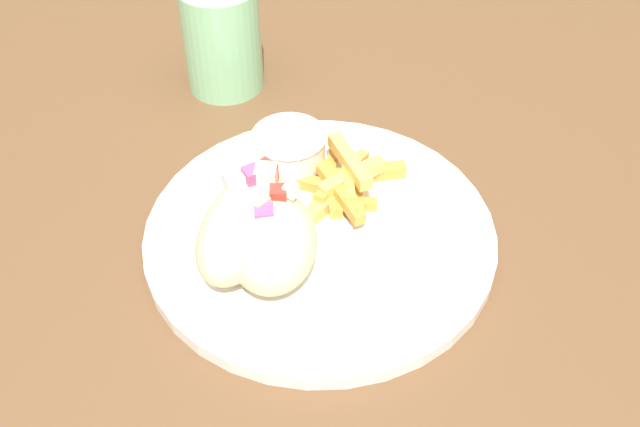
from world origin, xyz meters
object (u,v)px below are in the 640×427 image
object	(u,v)px
sauce_ramekin	(289,148)
water_glass	(222,43)
plate	(320,233)
pita_sandwich_near	(272,241)
pita_sandwich_far	(245,224)
fries_pile	(341,184)

from	to	relation	value
sauce_ramekin	water_glass	size ratio (longest dim) A/B	0.61
plate	pita_sandwich_near	world-z (taller)	pita_sandwich_near
water_glass	pita_sandwich_far	bearing A→B (deg)	-122.30
pita_sandwich_near	fries_pile	distance (m)	0.11
pita_sandwich_near	plate	bearing A→B (deg)	-42.68
plate	fries_pile	size ratio (longest dim) A/B	2.36
pita_sandwich_far	water_glass	world-z (taller)	water_glass
pita_sandwich_far	water_glass	xyz separation A→B (m)	(0.15, 0.23, 0.01)
plate	pita_sandwich_far	distance (m)	0.08
fries_pile	water_glass	bearing A→B (deg)	81.20
pita_sandwich_near	water_glass	size ratio (longest dim) A/B	1.09
pita_sandwich_far	sauce_ramekin	distance (m)	0.12
fries_pile	water_glass	size ratio (longest dim) A/B	1.12
plate	pita_sandwich_far	world-z (taller)	pita_sandwich_far
sauce_ramekin	water_glass	distance (m)	0.18
plate	sauce_ramekin	world-z (taller)	sauce_ramekin
pita_sandwich_near	fries_pile	world-z (taller)	pita_sandwich_near
pita_sandwich_far	plate	bearing A→B (deg)	-50.53
plate	pita_sandwich_far	size ratio (longest dim) A/B	2.13
plate	pita_sandwich_near	size ratio (longest dim) A/B	2.43
fries_pile	sauce_ramekin	bearing A→B (deg)	100.81
sauce_ramekin	pita_sandwich_far	bearing A→B (deg)	-148.33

